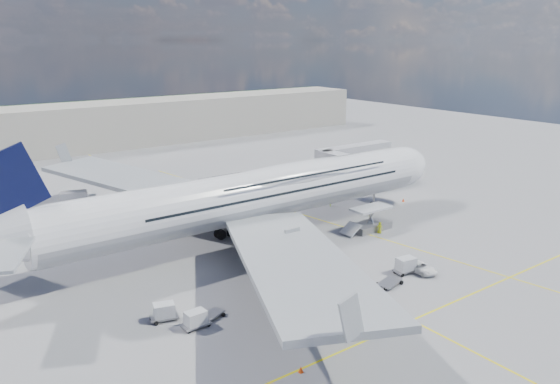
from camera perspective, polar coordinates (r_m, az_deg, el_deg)
ground at (r=73.51m, az=1.62°, el=-7.19°), size 300.00×300.00×0.00m
taxi_line_main at (r=73.51m, az=1.62°, el=-7.18°), size 0.25×220.00×0.01m
taxi_line_cross at (r=60.56m, az=13.62°, el=-12.90°), size 120.00×0.25×0.01m
taxi_line_diag at (r=89.09m, az=4.79°, el=-3.09°), size 14.16×99.06×0.01m
airliner at (r=79.06m, az=-2.64°, el=-0.27°), size 77.26×79.15×23.71m
jet_bridge at (r=105.42m, az=7.48°, el=3.63°), size 18.80×12.10×8.50m
cargo_loader at (r=85.67m, az=9.36°, el=-3.14°), size 8.53×3.20×3.67m
terminal at (r=155.79m, az=-20.47°, el=6.32°), size 180.00×16.00×12.00m
tree_line at (r=211.39m, az=-13.43°, el=8.52°), size 160.00×6.00×8.00m
dolly_row_a at (r=59.82m, az=-12.02°, el=-12.10°), size 3.25×2.34×1.85m
dolly_row_b at (r=63.23m, az=-0.72°, el=-10.85°), size 2.79×1.85×0.38m
dolly_row_c at (r=59.77m, az=-7.19°, el=-12.60°), size 3.25×2.49×0.42m
dolly_back at (r=57.81m, az=-8.80°, el=-12.97°), size 2.92×1.61×1.82m
dolly_nose_far at (r=67.64m, az=11.37°, el=-9.25°), size 3.79×2.70×0.50m
dolly_nose_near at (r=71.26m, az=13.02°, el=-7.42°), size 3.37×2.12×2.01m
baggage_tug at (r=70.94m, az=-0.41°, el=-7.33°), size 3.18×1.92×1.86m
catering_truck_inner at (r=87.40m, az=-14.65°, el=-2.57°), size 7.35×3.71×4.20m
catering_truck_outer at (r=99.73m, az=-20.34°, el=-0.98°), size 6.44×3.57×3.63m
service_van at (r=72.05m, az=14.43°, el=-7.63°), size 2.18×4.66×1.29m
crew_nose at (r=97.07m, az=5.32°, el=-1.00°), size 0.74×0.66×1.70m
crew_loader at (r=92.23m, az=9.51°, el=-2.06°), size 0.93×1.01×1.67m
crew_wing at (r=69.76m, az=-0.32°, el=-7.69°), size 0.86×1.11×1.76m
crew_van at (r=84.60m, az=10.38°, el=-3.69°), size 0.91×1.04×1.79m
crew_tug at (r=59.79m, az=7.79°, el=-12.06°), size 1.14×0.71×1.69m
cone_nose at (r=102.09m, az=12.75°, el=-0.82°), size 0.49×0.49×0.62m
cone_wing_left_inner at (r=95.16m, az=-8.92°, el=-1.86°), size 0.39×0.39×0.50m
cone_wing_left_outer at (r=94.96m, az=-16.24°, el=-2.32°), size 0.45×0.45×0.57m
cone_wing_right_inner at (r=69.75m, az=4.16°, el=-8.26°), size 0.48×0.48×0.61m
cone_wing_right_outer at (r=50.86m, az=2.20°, el=-18.04°), size 0.47×0.47×0.59m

